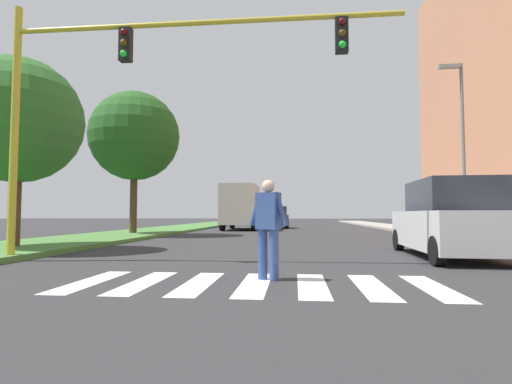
{
  "coord_description": "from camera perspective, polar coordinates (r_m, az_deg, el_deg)",
  "views": [
    {
      "loc": [
        0.63,
        2.09,
        1.11
      ],
      "look_at": [
        -1.34,
        22.21,
        2.24
      ],
      "focal_mm": 27.57,
      "sensor_mm": 36.0,
      "label": 1
    }
  ],
  "objects": [
    {
      "name": "street_lamp_right",
      "position": [
        19.28,
        27.56,
        7.57
      ],
      "size": [
        1.02,
        0.24,
        7.5
      ],
      "color": "slate",
      "rests_on": "sidewalk_right"
    },
    {
      "name": "suv_crossing",
      "position": [
        11.23,
        26.32,
        -3.79
      ],
      "size": [
        2.12,
        4.67,
        1.97
      ],
      "color": "silver",
      "rests_on": "ground_plane"
    },
    {
      "name": "tree_mid",
      "position": [
        14.19,
        -31.33,
        8.86
      ],
      "size": [
        3.84,
        3.84,
        5.75
      ],
      "color": "#4C3823",
      "rests_on": "median_strip"
    },
    {
      "name": "pedestrian_performer",
      "position": [
        6.68,
        1.79,
        -4.71
      ],
      "size": [
        0.71,
        0.4,
        1.69
      ],
      "color": "#334C8C",
      "rests_on": "ground_plane"
    },
    {
      "name": "tree_far",
      "position": [
        21.53,
        -17.2,
        7.72
      ],
      "size": [
        4.6,
        4.6,
        7.31
      ],
      "color": "#4C3823",
      "rests_on": "median_strip"
    },
    {
      "name": "traffic_light_gantry",
      "position": [
        10.12,
        -18.53,
        15.79
      ],
      "size": [
        9.22,
        0.3,
        6.0
      ],
      "color": "gold",
      "rests_on": "median_strip"
    },
    {
      "name": "truck_box_delivery",
      "position": [
        28.0,
        -2.05,
        -2.14
      ],
      "size": [
        2.4,
        6.2,
        3.1
      ],
      "color": "navy",
      "rests_on": "ground_plane"
    },
    {
      "name": "crosswalk",
      "position": [
        6.34,
        -0.21,
        -13.24
      ],
      "size": [
        5.85,
        2.2,
        0.01
      ],
      "color": "silver",
      "rests_on": "ground_plane"
    },
    {
      "name": "ground_plane",
      "position": [
        27.93,
        4.33,
        -5.48
      ],
      "size": [
        140.0,
        140.0,
        0.0
      ],
      "primitive_type": "plane",
      "color": "#2D2D30"
    },
    {
      "name": "median_strip",
      "position": [
        27.26,
        -12.47,
        -5.31
      ],
      "size": [
        4.09,
        64.0,
        0.15
      ],
      "primitive_type": "cube",
      "color": "#477A38",
      "rests_on": "ground_plane"
    },
    {
      "name": "sedan_distant",
      "position": [
        40.56,
        -0.01,
        -3.68
      ],
      "size": [
        1.99,
        4.4,
        1.68
      ],
      "color": "silver",
      "rests_on": "ground_plane"
    },
    {
      "name": "sedan_midblock",
      "position": [
        31.25,
        3.01,
        -3.8
      ],
      "size": [
        2.01,
        4.24,
        1.71
      ],
      "color": "#474C51",
      "rests_on": "ground_plane"
    },
    {
      "name": "sidewalk_right",
      "position": [
        27.06,
        22.36,
        -5.17
      ],
      "size": [
        3.0,
        64.0,
        0.15
      ],
      "primitive_type": "cube",
      "color": "#9E9991",
      "rests_on": "ground_plane"
    }
  ]
}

